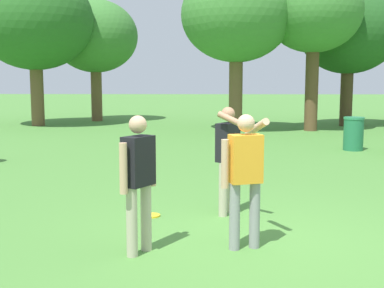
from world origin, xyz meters
TOP-DOWN VIEW (x-y plane):
  - ground_plane at (0.00, 0.00)m, footprint 120.00×120.00m
  - person_thrower at (-1.39, -0.53)m, footprint 0.39×0.53m
  - person_catcher at (-0.26, 1.22)m, footprint 0.55×0.82m
  - person_bystander at (-0.14, -0.32)m, footprint 0.59×0.79m
  - frisbee at (-1.42, 1.07)m, footprint 0.26×0.26m
  - trash_can_further_along at (3.64, 8.25)m, footprint 0.59×0.59m
  - tree_tall_left at (-7.98, 15.56)m, footprint 5.02×5.02m
  - tree_broad_center at (-5.93, 18.08)m, footprint 4.06×4.06m
  - tree_far_right at (0.55, 13.59)m, footprint 4.28×4.28m
  - tree_slender_mid at (3.54, 13.74)m, footprint 3.72×3.72m
  - tree_back_left at (5.47, 15.81)m, footprint 4.17×4.17m

SIDE VIEW (x-z plane):
  - ground_plane at x=0.00m, z-range 0.00..0.00m
  - frisbee at x=-1.42m, z-range 0.00..0.03m
  - trash_can_further_along at x=3.64m, z-range 0.00..0.96m
  - person_thrower at x=-1.39m, z-range 0.12..1.76m
  - person_catcher at x=-0.26m, z-range 0.14..1.78m
  - person_bystander at x=-0.14m, z-range 0.14..1.78m
  - tree_back_left at x=5.47m, z-range 1.09..6.89m
  - tree_broad_center at x=-5.93m, z-range 1.13..6.92m
  - tree_far_right at x=0.55m, z-range 1.30..7.61m
  - tree_tall_left at x=-7.98m, z-range 1.18..7.86m
  - tree_slender_mid at x=3.54m, z-range 1.47..7.68m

